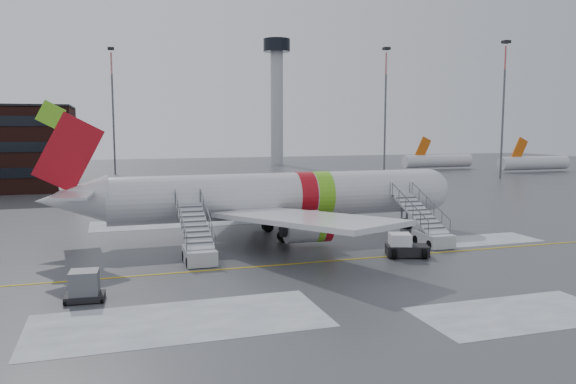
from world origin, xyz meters
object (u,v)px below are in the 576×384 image
object	(u,v)px
airstair_aft	(198,245)
pushback_tug	(404,246)
uld_container	(84,287)
airstair_fwd	(428,231)
airliner	(270,197)

from	to	relation	value
airstair_aft	pushback_tug	xyz separation A→B (m)	(14.23, -3.31, -0.32)
uld_container	airstair_fwd	bearing A→B (deg)	16.05
airliner	airstair_aft	bearing A→B (deg)	-137.23
airstair_fwd	pushback_tug	size ratio (longest dim) A/B	2.35
airstair_aft	uld_container	distance (m)	10.17
airliner	airstair_aft	distance (m)	9.91
pushback_tug	uld_container	bearing A→B (deg)	-169.48
airstair_aft	uld_container	xyz separation A→B (m)	(-7.10, -7.27, -0.30)
uld_container	pushback_tug	bearing A→B (deg)	10.52
airstair_aft	pushback_tug	size ratio (longest dim) A/B	2.35
pushback_tug	airliner	bearing A→B (deg)	126.05
airliner	airstair_aft	size ratio (longest dim) A/B	4.55
pushback_tug	uld_container	xyz separation A→B (m)	(-21.33, -3.96, 0.03)
pushback_tug	uld_container	size ratio (longest dim) A/B	1.55
airstair_fwd	uld_container	xyz separation A→B (m)	(-25.28, -7.27, -0.30)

